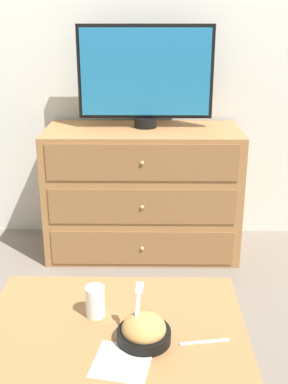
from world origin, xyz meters
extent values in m
plane|color=#70665B|center=(0.00, 0.00, 0.00)|extent=(12.00, 12.00, 0.00)
cube|color=silver|center=(0.00, 0.03, 1.30)|extent=(12.00, 0.05, 2.60)
cube|color=#9E6B3D|center=(0.08, -0.28, 0.40)|extent=(1.17, 0.51, 0.79)
cube|color=brown|center=(0.08, -0.54, 0.13)|extent=(1.08, 0.01, 0.21)
sphere|color=tan|center=(0.08, -0.55, 0.13)|extent=(0.02, 0.02, 0.02)
cube|color=brown|center=(0.08, -0.54, 0.40)|extent=(1.08, 0.01, 0.21)
sphere|color=tan|center=(0.08, -0.55, 0.40)|extent=(0.02, 0.02, 0.02)
cube|color=brown|center=(0.08, -0.54, 0.66)|extent=(1.08, 0.01, 0.21)
sphere|color=tan|center=(0.08, -0.55, 0.66)|extent=(0.02, 0.02, 0.02)
cylinder|color=black|center=(0.10, -0.24, 0.82)|extent=(0.14, 0.14, 0.06)
cube|color=black|center=(0.10, -0.23, 1.12)|extent=(0.79, 0.04, 0.53)
cube|color=#1E6B9E|center=(0.10, -0.25, 1.12)|extent=(0.75, 0.01, 0.49)
cube|color=#9E6B3D|center=(0.01, -1.74, 0.44)|extent=(0.88, 0.63, 0.02)
cylinder|color=brown|center=(-0.39, -1.46, 0.22)|extent=(0.04, 0.04, 0.43)
cylinder|color=brown|center=(0.41, -1.46, 0.22)|extent=(0.04, 0.04, 0.43)
cylinder|color=black|center=(0.11, -1.82, 0.47)|extent=(0.17, 0.17, 0.04)
ellipsoid|color=tan|center=(0.11, -1.82, 0.50)|extent=(0.14, 0.14, 0.09)
cube|color=silver|center=(0.09, -1.82, 0.55)|extent=(0.03, 0.09, 0.14)
cube|color=silver|center=(0.09, -1.78, 0.62)|extent=(0.03, 0.02, 0.03)
cylinder|color=#9E6638|center=(-0.06, -1.68, 0.49)|extent=(0.06, 0.06, 0.07)
cylinder|color=white|center=(-0.06, -1.68, 0.51)|extent=(0.07, 0.07, 0.11)
cube|color=silver|center=(0.04, -1.92, 0.45)|extent=(0.20, 0.20, 0.00)
cube|color=silver|center=(0.30, -1.83, 0.45)|extent=(0.16, 0.03, 0.01)
camera|label=1|loc=(0.12, -3.10, 1.43)|focal=45.00mm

